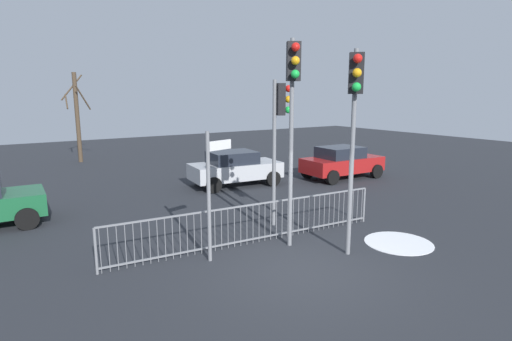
% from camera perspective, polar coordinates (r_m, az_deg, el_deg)
% --- Properties ---
extents(ground_plane, '(60.00, 60.00, 0.00)m').
position_cam_1_polar(ground_plane, '(9.34, 6.45, -13.77)').
color(ground_plane, '#26282D').
extents(traffic_light_foreground_left, '(0.41, 0.52, 5.16)m').
position_cam_1_polar(traffic_light_foreground_left, '(9.89, 5.17, 10.09)').
color(traffic_light_foreground_left, slate).
rests_on(traffic_light_foreground_left, ground).
extents(traffic_light_mid_right, '(0.46, 0.47, 4.85)m').
position_cam_1_polar(traffic_light_mid_right, '(9.54, 13.65, 8.55)').
color(traffic_light_mid_right, slate).
rests_on(traffic_light_mid_right, ground).
extents(traffic_light_mid_left, '(0.55, 0.37, 4.25)m').
position_cam_1_polar(traffic_light_mid_left, '(11.74, 3.28, 7.08)').
color(traffic_light_mid_left, slate).
rests_on(traffic_light_mid_left, ground).
extents(direction_sign_post, '(0.76, 0.28, 3.05)m').
position_cam_1_polar(direction_sign_post, '(9.35, -6.40, -2.66)').
color(direction_sign_post, slate).
rests_on(direction_sign_post, ground).
extents(pedestrian_guard_railing, '(7.74, 0.63, 1.07)m').
position_cam_1_polar(pedestrian_guard_railing, '(10.64, -0.43, -7.39)').
color(pedestrian_guard_railing, slate).
rests_on(pedestrian_guard_railing, ground).
extents(car_silver_trailing, '(3.94, 2.23, 1.47)m').
position_cam_1_polar(car_silver_trailing, '(17.29, -2.99, 0.40)').
color(car_silver_trailing, '#B2B5BA').
rests_on(car_silver_trailing, ground).
extents(car_red_mid, '(3.85, 2.01, 1.47)m').
position_cam_1_polar(car_red_mid, '(19.19, 11.94, 1.21)').
color(car_red_mid, maroon).
rests_on(car_red_mid, ground).
extents(bare_tree_centre, '(1.47, 1.48, 5.03)m').
position_cam_1_polar(bare_tree_centre, '(25.21, -23.80, 7.07)').
color(bare_tree_centre, '#473828').
rests_on(bare_tree_centre, ground).
extents(snow_patch_kerb, '(1.75, 1.75, 0.01)m').
position_cam_1_polar(snow_patch_kerb, '(11.46, 19.36, -9.55)').
color(snow_patch_kerb, white).
rests_on(snow_patch_kerb, ground).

